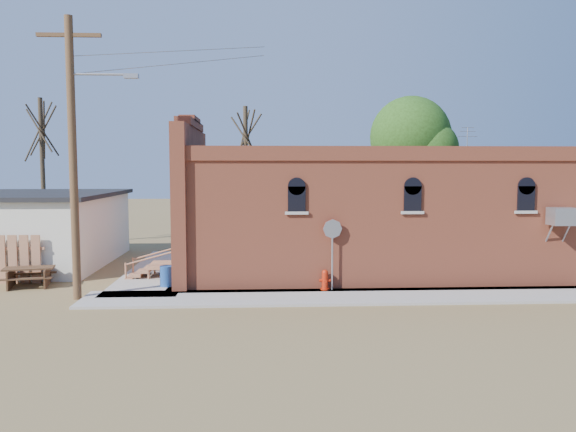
{
  "coord_description": "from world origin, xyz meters",
  "views": [
    {
      "loc": [
        -2.25,
        -17.07,
        4.28
      ],
      "look_at": [
        -1.17,
        4.46,
        2.4
      ],
      "focal_mm": 35.0,
      "sensor_mm": 36.0,
      "label": 1
    }
  ],
  "objects_px": {
    "utility_pole": "(74,152)",
    "trash_barrel": "(167,276)",
    "brick_bar": "(356,215)",
    "fire_hydrant": "(325,280)",
    "picnic_table": "(29,274)",
    "stop_sign": "(332,236)"
  },
  "relations": [
    {
      "from": "utility_pole",
      "to": "trash_barrel",
      "type": "relative_size",
      "value": 12.53
    },
    {
      "from": "utility_pole",
      "to": "trash_barrel",
      "type": "distance_m",
      "value": 5.26
    },
    {
      "from": "brick_bar",
      "to": "trash_barrel",
      "type": "xyz_separation_m",
      "value": [
        -7.2,
        -2.81,
        -1.9
      ]
    },
    {
      "from": "brick_bar",
      "to": "fire_hydrant",
      "type": "height_order",
      "value": "brick_bar"
    },
    {
      "from": "fire_hydrant",
      "to": "picnic_table",
      "type": "xyz_separation_m",
      "value": [
        -10.5,
        1.4,
        0.04
      ]
    },
    {
      "from": "fire_hydrant",
      "to": "picnic_table",
      "type": "distance_m",
      "value": 10.59
    },
    {
      "from": "brick_bar",
      "to": "picnic_table",
      "type": "distance_m",
      "value": 12.53
    },
    {
      "from": "brick_bar",
      "to": "picnic_table",
      "type": "bearing_deg",
      "value": -169.33
    },
    {
      "from": "stop_sign",
      "to": "brick_bar",
      "type": "bearing_deg",
      "value": 85.43
    },
    {
      "from": "stop_sign",
      "to": "picnic_table",
      "type": "bearing_deg",
      "value": -170.81
    },
    {
      "from": "fire_hydrant",
      "to": "stop_sign",
      "type": "distance_m",
      "value": 1.55
    },
    {
      "from": "stop_sign",
      "to": "trash_barrel",
      "type": "height_order",
      "value": "stop_sign"
    },
    {
      "from": "stop_sign",
      "to": "picnic_table",
      "type": "relative_size",
      "value": 1.27
    },
    {
      "from": "trash_barrel",
      "to": "fire_hydrant",
      "type": "bearing_deg",
      "value": -9.1
    },
    {
      "from": "fire_hydrant",
      "to": "picnic_table",
      "type": "height_order",
      "value": "fire_hydrant"
    },
    {
      "from": "trash_barrel",
      "to": "picnic_table",
      "type": "bearing_deg",
      "value": 174.06
    },
    {
      "from": "utility_pole",
      "to": "stop_sign",
      "type": "xyz_separation_m",
      "value": [
        8.36,
        0.6,
        -2.82
      ]
    },
    {
      "from": "brick_bar",
      "to": "stop_sign",
      "type": "relative_size",
      "value": 6.73
    },
    {
      "from": "brick_bar",
      "to": "utility_pole",
      "type": "bearing_deg",
      "value": -156.31
    },
    {
      "from": "stop_sign",
      "to": "picnic_table",
      "type": "distance_m",
      "value": 10.94
    },
    {
      "from": "trash_barrel",
      "to": "brick_bar",
      "type": "bearing_deg",
      "value": 21.33
    },
    {
      "from": "utility_pole",
      "to": "picnic_table",
      "type": "xyz_separation_m",
      "value": [
        -2.39,
        2.0,
        -4.31
      ]
    }
  ]
}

